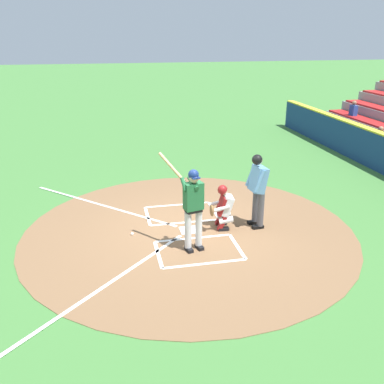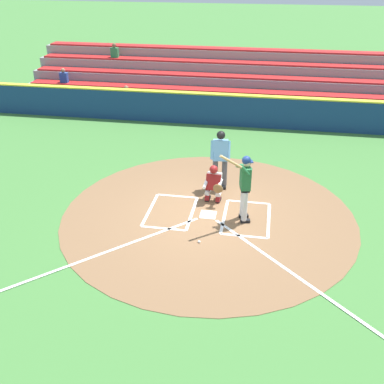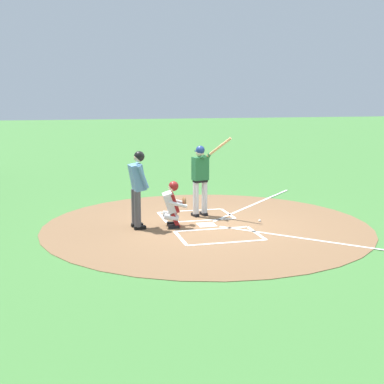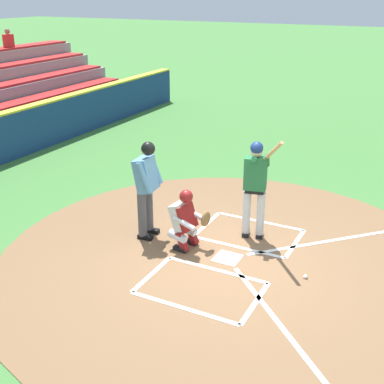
# 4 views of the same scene
# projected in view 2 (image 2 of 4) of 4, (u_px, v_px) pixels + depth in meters

# --- Properties ---
(ground_plane) EXTENTS (120.00, 120.00, 0.00)m
(ground_plane) POSITION_uv_depth(u_px,v_px,m) (208.00, 215.00, 12.41)
(ground_plane) COLOR #427A38
(dirt_circle) EXTENTS (8.00, 8.00, 0.01)m
(dirt_circle) POSITION_uv_depth(u_px,v_px,m) (208.00, 215.00, 12.41)
(dirt_circle) COLOR brown
(dirt_circle) RESTS_ON ground
(home_plate_and_chalk) EXTENTS (7.93, 4.91, 0.01)m
(home_plate_and_chalk) POSITION_uv_depth(u_px,v_px,m) (203.00, 232.00, 11.64)
(home_plate_and_chalk) COLOR white
(home_plate_and_chalk) RESTS_ON dirt_circle
(batter) EXTENTS (0.84, 0.88, 2.13)m
(batter) POSITION_uv_depth(u_px,v_px,m) (245.00, 184.00, 11.65)
(batter) COLOR silver
(batter) RESTS_ON ground
(catcher) EXTENTS (0.59, 0.65, 1.13)m
(catcher) POSITION_uv_depth(u_px,v_px,m) (214.00, 183.00, 12.85)
(catcher) COLOR black
(catcher) RESTS_ON ground
(plate_umpire) EXTENTS (0.61, 0.45, 1.86)m
(plate_umpire) POSITION_uv_depth(u_px,v_px,m) (220.00, 156.00, 13.35)
(plate_umpire) COLOR #4C4C51
(plate_umpire) RESTS_ON ground
(baseball) EXTENTS (0.07, 0.07, 0.07)m
(baseball) POSITION_uv_depth(u_px,v_px,m) (199.00, 242.00, 11.19)
(baseball) COLOR white
(baseball) RESTS_ON ground
(backstop_wall) EXTENTS (22.00, 0.36, 1.31)m
(backstop_wall) POSITION_uv_depth(u_px,v_px,m) (234.00, 110.00, 18.63)
(backstop_wall) COLOR navy
(backstop_wall) RESTS_ON ground
(bleacher_stand) EXTENTS (20.00, 4.25, 3.00)m
(bleacher_stand) POSITION_uv_depth(u_px,v_px,m) (240.00, 85.00, 21.38)
(bleacher_stand) COLOR gray
(bleacher_stand) RESTS_ON ground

